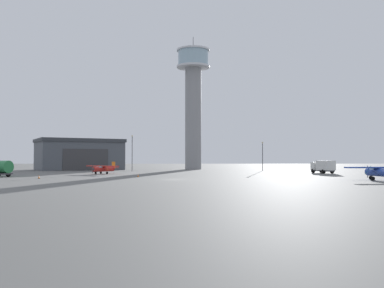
{
  "coord_description": "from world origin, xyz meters",
  "views": [
    {
      "loc": [
        2.27,
        -68.24,
        3.45
      ],
      "look_at": [
        2.95,
        16.24,
        6.36
      ],
      "focal_mm": 39.02,
      "sensor_mm": 36.0,
      "label": 1
    }
  ],
  "objects": [
    {
      "name": "light_post_north",
      "position": [
        -13.11,
        45.16,
        5.75
      ],
      "size": [
        0.44,
        0.44,
        9.78
      ],
      "color": "#38383D",
      "rests_on": "ground_plane"
    },
    {
      "name": "traffic_cone_near_right",
      "position": [
        -23.24,
        3.1,
        0.32
      ],
      "size": [
        0.36,
        0.36,
        0.64
      ],
      "color": "black",
      "rests_on": "ground_plane"
    },
    {
      "name": "airplane_red",
      "position": [
        -16.46,
        23.73,
        1.25
      ],
      "size": [
        8.1,
        7.01,
        2.68
      ],
      "rotation": [
        0.0,
        0.0,
        4.08
      ],
      "color": "red",
      "rests_on": "ground_plane"
    },
    {
      "name": "control_tower",
      "position": [
        3.7,
        62.52,
        23.63
      ],
      "size": [
        10.39,
        10.39,
        41.89
      ],
      "color": "gray",
      "rests_on": "ground_plane"
    },
    {
      "name": "hangar",
      "position": [
        -30.82,
        57.6,
        4.61
      ],
      "size": [
        29.31,
        26.5,
        9.17
      ],
      "rotation": [
        0.0,
        0.0,
        -1.08
      ],
      "color": "#4C5159",
      "rests_on": "ground_plane"
    },
    {
      "name": "truck_box_white",
      "position": [
        33.26,
        27.5,
        1.64
      ],
      "size": [
        4.34,
        6.82,
        2.92
      ],
      "rotation": [
        0.0,
        0.0,
        1.85
      ],
      "color": "#38383D",
      "rests_on": "ground_plane"
    },
    {
      "name": "traffic_cone_near_left",
      "position": [
        -7.04,
        8.71,
        0.32
      ],
      "size": [
        0.36,
        0.36,
        0.66
      ],
      "color": "black",
      "rests_on": "ground_plane"
    },
    {
      "name": "ground_plane",
      "position": [
        0.0,
        0.0,
        0.0
      ],
      "size": [
        400.0,
        400.0,
        0.0
      ],
      "primitive_type": "plane",
      "color": "#60605E"
    },
    {
      "name": "airplane_blue",
      "position": [
        32.05,
        -3.39,
        1.44
      ],
      "size": [
        10.5,
        8.23,
        3.09
      ],
      "rotation": [
        0.0,
        0.0,
        1.66
      ],
      "color": "#2847A8",
      "rests_on": "ground_plane"
    },
    {
      "name": "light_post_centre",
      "position": [
        22.86,
        47.63,
        4.85
      ],
      "size": [
        0.44,
        0.44,
        8.07
      ],
      "color": "#38383D",
      "rests_on": "ground_plane"
    }
  ]
}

